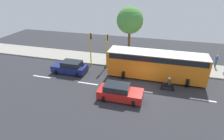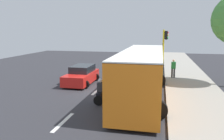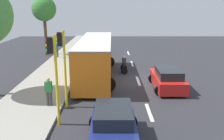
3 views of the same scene
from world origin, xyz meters
name	(u,v)px [view 2 (image 2 of 3)]	position (x,y,z in m)	size (l,w,h in m)	color
ground_plane	(97,91)	(0.00, 0.00, -0.05)	(40.00, 60.00, 0.10)	#2D2D33
sidewalk	(196,95)	(7.00, 0.00, 0.07)	(4.00, 60.00, 0.15)	#9E998E
lane_stripe_north	(63,122)	(0.00, -6.00, 0.01)	(0.20, 2.40, 0.01)	white
lane_stripe_mid	(97,91)	(0.00, 0.00, 0.01)	(0.20, 2.40, 0.01)	white
lane_stripe_south	(114,75)	(0.00, 6.00, 0.01)	(0.20, 2.40, 0.01)	white
lane_stripe_far_south	(123,66)	(0.00, 12.00, 0.01)	(0.20, 2.40, 0.01)	white
car_dark_blue	(137,64)	(2.03, 9.17, 0.71)	(2.35, 4.26, 1.52)	navy
car_red	(82,75)	(-1.88, 1.91, 0.71)	(2.29, 4.32, 1.52)	red
city_bus	(142,71)	(3.42, -1.14, 1.85)	(3.20, 11.00, 3.16)	orange
motorcycle	(101,92)	(1.01, -2.63, 0.64)	(0.60, 1.30, 1.53)	black
pedestrian_near_signal	(173,68)	(5.73, 5.37, 1.06)	(0.40, 0.24, 1.69)	#3F3F3F
traffic_light_corner	(164,46)	(4.85, 7.45, 2.93)	(0.49, 0.24, 4.50)	yellow
traffic_light_midblock	(164,47)	(4.85, 5.24, 2.93)	(0.49, 0.24, 4.50)	yellow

